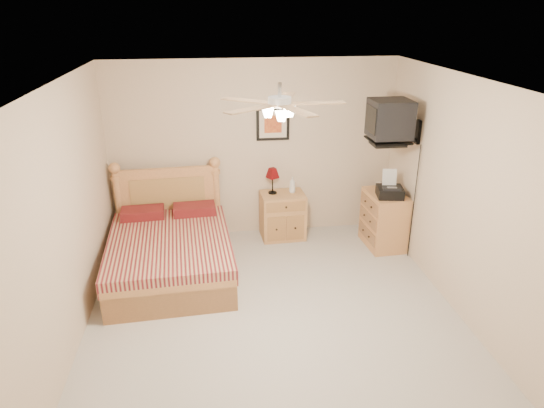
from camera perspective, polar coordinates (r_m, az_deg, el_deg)
The scene contains 17 objects.
floor at distance 5.36m, azimuth 0.42°, elevation -13.48°, with size 4.50×4.50×0.00m, color #ACA59B.
ceiling at distance 4.39m, azimuth 0.52°, elevation 13.97°, with size 4.00×4.50×0.04m, color white.
wall_back at distance 6.85m, azimuth -2.18°, elevation 6.35°, with size 4.00×0.04×2.50m, color #C8AF93.
wall_front at distance 2.86m, azimuth 7.14°, elevation -19.37°, with size 4.00×0.04×2.50m, color #C8AF93.
wall_left at distance 4.90m, azimuth -23.39°, elevation -2.30°, with size 0.04×4.50×2.50m, color #C8AF93.
wall_right at distance 5.38m, azimuth 22.08°, elevation 0.06°, with size 0.04×4.50×2.50m, color #C8AF93.
bed at distance 6.01m, azimuth -12.11°, elevation -3.06°, with size 1.43×1.88×1.22m, color #B2794A, non-canonical shape.
nightstand at distance 6.98m, azimuth 1.25°, elevation -1.35°, with size 0.61×0.46×0.66m, color tan.
table_lamp at distance 6.81m, azimuth 0.06°, elevation 2.76°, with size 0.20×0.20×0.37m, color #580609, non-canonical shape.
lotion_bottle at distance 6.87m, azimuth 2.41°, elevation 2.28°, with size 0.09×0.09×0.23m, color silver.
framed_picture at distance 6.76m, azimuth 0.10°, elevation 9.41°, with size 0.46×0.04×0.46m, color black.
dresser at distance 6.88m, azimuth 13.02°, elevation -1.80°, with size 0.46×0.66×0.78m, color #BB804C.
fax_machine at distance 6.56m, azimuth 13.78°, elevation 2.26°, with size 0.33×0.35×0.35m, color black, non-canonical shape.
magazine_lower at distance 6.95m, azimuth 12.54°, elevation 2.09°, with size 0.20×0.27×0.03m, color beige.
magazine_upper at distance 6.96m, azimuth 12.83°, elevation 2.27°, with size 0.18×0.24×0.02m, color gray.
wall_tv at distance 6.26m, azimuth 14.98°, elevation 9.36°, with size 0.56×0.46×0.58m, color black, non-canonical shape.
ceiling_fan at distance 4.22m, azimuth 0.90°, elevation 11.69°, with size 1.14×1.14×0.28m, color silver, non-canonical shape.
Camera 1 is at (-0.61, -4.30, 3.15)m, focal length 32.00 mm.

